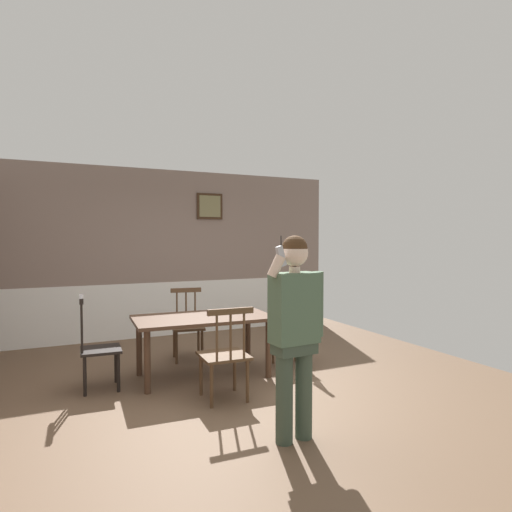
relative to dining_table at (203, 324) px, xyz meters
name	(u,v)px	position (x,y,z in m)	size (l,w,h in m)	color
ground_plane	(230,387)	(0.15, -0.49, -0.63)	(6.62, 6.62, 0.00)	brown
room_back_partition	(167,256)	(0.15, 2.41, 0.72)	(6.02, 0.17, 2.80)	gray
dining_table	(203,324)	(0.00, 0.00, 0.00)	(1.65, 0.94, 0.72)	#4C3323
chair_near_window	(292,329)	(1.19, -0.06, -0.16)	(0.44, 0.44, 0.98)	#513823
chair_by_doorway	(187,325)	(0.04, 0.82, -0.17)	(0.49, 0.49, 0.96)	#513823
chair_at_table_head	(225,354)	(-0.04, -0.82, -0.16)	(0.49, 0.49, 0.97)	#513823
chair_opposite_corner	(97,346)	(-1.19, 0.06, -0.16)	(0.44, 0.44, 1.03)	black
person_figure	(295,324)	(0.16, -1.89, 0.33)	(0.54, 0.24, 1.68)	#3A493A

